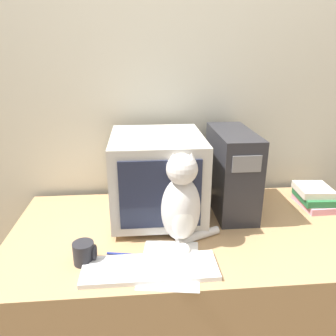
{
  "coord_description": "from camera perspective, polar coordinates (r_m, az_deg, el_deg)",
  "views": [
    {
      "loc": [
        -0.22,
        -0.85,
        1.5
      ],
      "look_at": [
        -0.1,
        0.43,
        1.03
      ],
      "focal_mm": 35.0,
      "sensor_mm": 36.0,
      "label": 1
    }
  ],
  "objects": [
    {
      "name": "desk",
      "position": [
        1.68,
        3.89,
        -21.62
      ],
      "size": [
        1.57,
        0.79,
        0.76
      ],
      "color": "tan",
      "rests_on": "ground_plane"
    },
    {
      "name": "book_stack",
      "position": [
        1.78,
        24.08,
        -4.54
      ],
      "size": [
        0.18,
        0.21,
        0.1
      ],
      "color": "pink",
      "rests_on": "desk"
    },
    {
      "name": "crt_monitor",
      "position": [
        1.48,
        -1.88,
        -1.36
      ],
      "size": [
        0.4,
        0.45,
        0.39
      ],
      "color": "#BCB7AD",
      "rests_on": "desk"
    },
    {
      "name": "wall_back",
      "position": [
        1.74,
        2.2,
        11.77
      ],
      "size": [
        7.0,
        0.05,
        2.5
      ],
      "color": "beige",
      "rests_on": "ground_plane"
    },
    {
      "name": "cat",
      "position": [
        1.3,
        2.27,
        -6.18
      ],
      "size": [
        0.25,
        0.25,
        0.38
      ],
      "rotation": [
        0.0,
        0.0,
        0.01
      ],
      "color": "silver",
      "rests_on": "desk"
    },
    {
      "name": "computer_tower",
      "position": [
        1.58,
        11.0,
        -0.53
      ],
      "size": [
        0.17,
        0.41,
        0.39
      ],
      "color": "#28282D",
      "rests_on": "desk"
    },
    {
      "name": "mug",
      "position": [
        1.26,
        -14.32,
        -14.13
      ],
      "size": [
        0.08,
        0.08,
        0.08
      ],
      "color": "#232328",
      "rests_on": "desk"
    },
    {
      "name": "keyboard",
      "position": [
        1.21,
        -3.15,
        -17.02
      ],
      "size": [
        0.48,
        0.16,
        0.02
      ],
      "color": "silver",
      "rests_on": "desk"
    },
    {
      "name": "pen",
      "position": [
        1.29,
        -7.12,
        -14.72
      ],
      "size": [
        0.16,
        0.04,
        0.01
      ],
      "color": "navy",
      "rests_on": "desk"
    },
    {
      "name": "paper_sheet",
      "position": [
        1.24,
        0.31,
        -16.33
      ],
      "size": [
        0.25,
        0.32,
        0.0
      ],
      "color": "white",
      "rests_on": "desk"
    }
  ]
}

